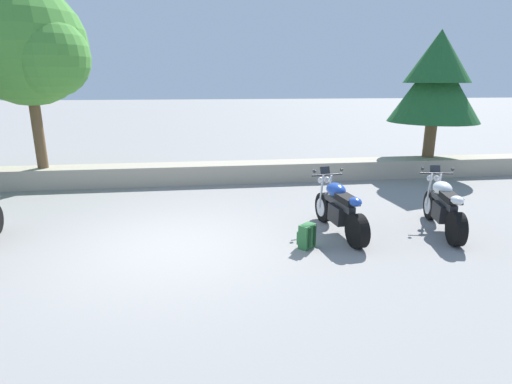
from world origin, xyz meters
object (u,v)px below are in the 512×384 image
at_px(motorcycle_blue_centre, 339,209).
at_px(motorcycle_white_far_right, 443,207).
at_px(leafy_tree_mid_left, 31,48).
at_px(pine_tree_mid_right, 437,79).
at_px(rider_backpack, 307,235).

distance_m(motorcycle_blue_centre, motorcycle_white_far_right, 2.09).
relative_size(motorcycle_white_far_right, leafy_tree_mid_left, 0.43).
xyz_separation_m(motorcycle_blue_centre, pine_tree_mid_right, (4.50, 4.66, 2.46)).
bearing_deg(motorcycle_white_far_right, rider_backpack, -170.30).
bearing_deg(pine_tree_mid_right, rider_backpack, -135.00).
relative_size(motorcycle_blue_centre, rider_backpack, 4.39).
height_order(leafy_tree_mid_left, pine_tree_mid_right, leafy_tree_mid_left).
xyz_separation_m(motorcycle_white_far_right, rider_backpack, (-2.88, -0.49, -0.24)).
xyz_separation_m(rider_backpack, leafy_tree_mid_left, (-6.08, 5.01, 3.45)).
relative_size(motorcycle_white_far_right, pine_tree_mid_right, 0.54).
distance_m(leafy_tree_mid_left, pine_tree_mid_right, 11.41).
height_order(motorcycle_blue_centre, motorcycle_white_far_right, same).
relative_size(rider_backpack, leafy_tree_mid_left, 0.10).
relative_size(motorcycle_blue_centre, pine_tree_mid_right, 0.54).
xyz_separation_m(motorcycle_blue_centre, rider_backpack, (-0.80, -0.64, -0.24)).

